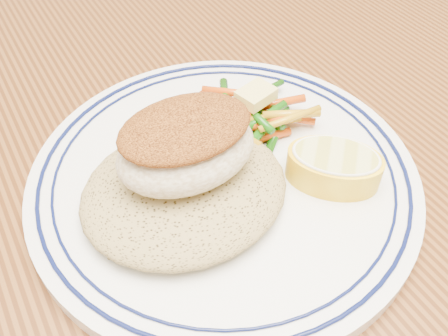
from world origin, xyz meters
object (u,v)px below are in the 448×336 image
rice_pilaf (184,187)px  lemon_wedge (334,166)px  plate (224,177)px  dining_table (176,228)px  fish_fillet (186,145)px  vegetable_pile (249,117)px

rice_pilaf → lemon_wedge: bearing=-19.8°
plate → lemon_wedge: size_ratio=3.29×
rice_pilaf → dining_table: bearing=77.8°
dining_table → fish_fillet: bearing=-96.6°
lemon_wedge → vegetable_pile: bearing=106.3°
plate → fish_fillet: 0.06m
dining_table → rice_pilaf: bearing=-102.2°
dining_table → rice_pilaf: 0.14m
rice_pilaf → plate: bearing=13.9°
rice_pilaf → fish_fillet: 0.03m
plate → rice_pilaf: bearing=-166.1°
dining_table → lemon_wedge: size_ratio=16.43×
lemon_wedge → fish_fillet: bearing=155.9°
rice_pilaf → fish_fillet: fish_fillet is taller
dining_table → rice_pilaf: rice_pilaf is taller
plate → fish_fillet: size_ratio=2.98×
vegetable_pile → dining_table: bearing=166.7°
fish_fillet → dining_table: bearing=83.4°
dining_table → plate: size_ratio=4.99×
dining_table → lemon_wedge: 0.18m
dining_table → rice_pilaf: size_ratio=9.91×
plate → vegetable_pile: vegetable_pile is taller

